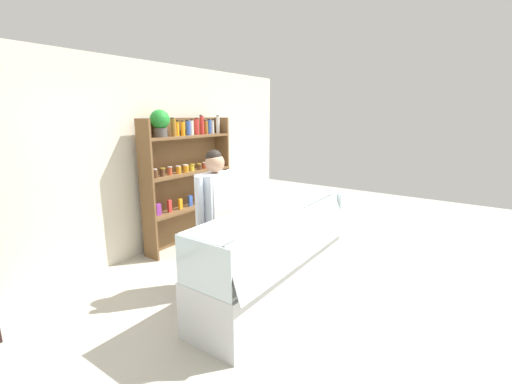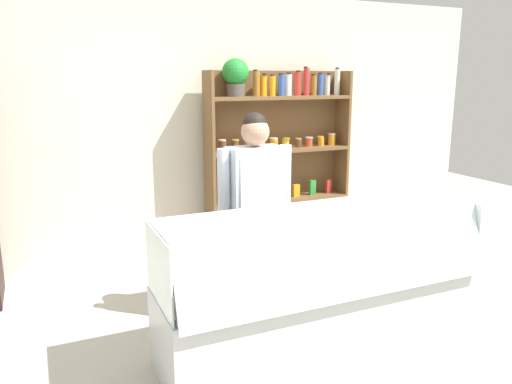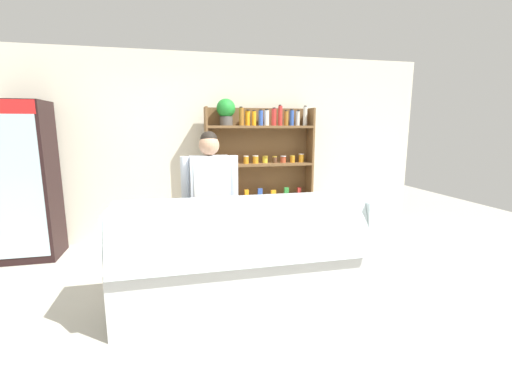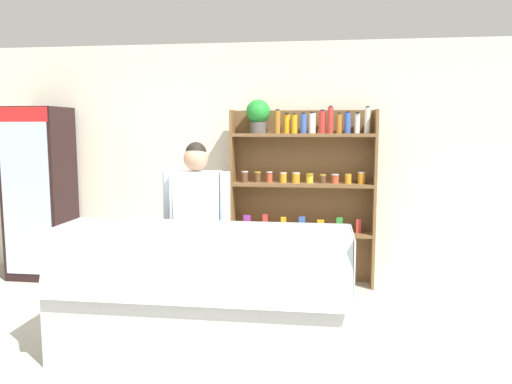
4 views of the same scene
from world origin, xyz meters
TOP-DOWN VIEW (x-y plane):
  - ground_plane at (0.00, 0.00)m, footprint 12.00×12.00m
  - back_wall at (0.00, 2.25)m, footprint 6.80×0.10m
  - shelving_unit at (0.70, 1.98)m, footprint 1.58×0.29m
  - deli_display_case at (0.08, -0.02)m, footprint 2.22×0.71m
  - shop_clerk at (-0.11, 0.62)m, footprint 0.60×0.25m

SIDE VIEW (x-z plane):
  - ground_plane at x=0.00m, z-range 0.00..0.00m
  - deli_display_case at x=0.08m, z-range -0.19..0.82m
  - shop_clerk at x=-0.11m, z-range 0.14..1.76m
  - shelving_unit at x=0.70m, z-range 0.15..2.20m
  - back_wall at x=0.00m, z-range 0.00..2.70m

